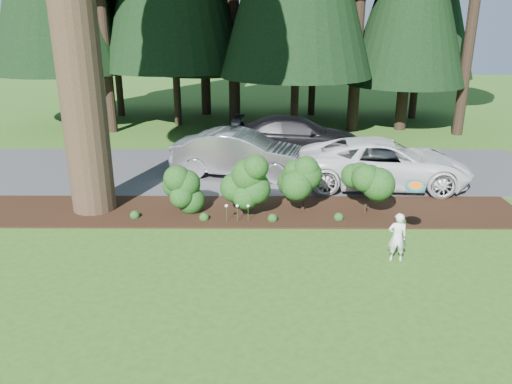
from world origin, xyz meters
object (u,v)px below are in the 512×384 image
at_px(car_dark_suv, 297,136).
at_px(child, 397,237).
at_px(car_silver_wagon, 241,153).
at_px(frisbee, 415,186).
at_px(car_white_suv, 384,163).

height_order(car_dark_suv, child, car_dark_suv).
bearing_deg(car_dark_suv, car_silver_wagon, 147.64).
height_order(child, frisbee, frisbee).
relative_size(car_silver_wagon, car_dark_suv, 0.93).
height_order(car_silver_wagon, car_white_suv, car_silver_wagon).
bearing_deg(child, car_dark_suv, -75.63).
distance_m(car_silver_wagon, frisbee, 7.94).
xyz_separation_m(child, frisbee, (0.28, -0.04, 1.27)).
xyz_separation_m(car_silver_wagon, child, (3.88, -6.64, -0.24)).
bearing_deg(car_white_suv, car_dark_suv, 36.43).
xyz_separation_m(car_silver_wagon, car_white_suv, (4.84, -1.16, -0.01)).
relative_size(car_white_suv, car_dark_suv, 1.08).
xyz_separation_m(car_silver_wagon, frisbee, (4.16, -6.68, 1.04)).
bearing_deg(child, frisbee, 175.90).
height_order(car_white_suv, car_dark_suv, car_white_suv).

